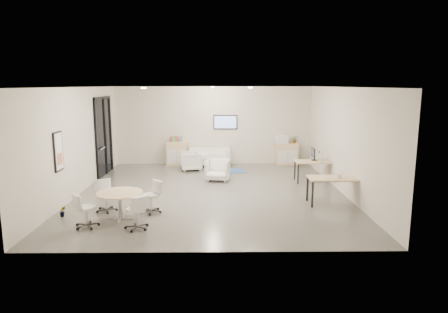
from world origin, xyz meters
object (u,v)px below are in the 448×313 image
armchair_right (218,169)px  loveseat (210,158)px  armchair_left (191,160)px  sideboard_right (287,154)px  sideboard_left (177,153)px  round_table (120,196)px  desk_front (334,180)px  desk_rear (315,163)px

armchair_right → loveseat: bearing=105.8°
armchair_left → armchair_right: size_ratio=0.99×
sideboard_right → loveseat: sideboard_right is taller
loveseat → armchair_left: bearing=-129.4°
sideboard_left → round_table: 6.79m
sideboard_left → armchair_right: sideboard_left is taller
armchair_left → armchair_right: 1.98m
armchair_right → round_table: size_ratio=0.71×
desk_front → armchair_left: bearing=133.1°
loveseat → armchair_right: bearing=-83.4°
armchair_left → desk_front: bearing=34.1°
sideboard_left → desk_rear: sideboard_left is taller
sideboard_left → armchair_left: bearing=-58.6°
sideboard_right → desk_rear: sideboard_right is taller
loveseat → desk_front: desk_front is taller
armchair_left → round_table: armchair_left is taller
sideboard_left → armchair_right: 3.20m
sideboard_right → sideboard_left: bearing=-179.9°
sideboard_right → desk_rear: (0.46, -2.94, 0.19)m
armchair_left → round_table: 5.87m
sideboard_left → desk_front: 7.40m
round_table → armchair_right: bearing=59.4°
desk_rear → round_table: (-5.70, -3.82, -0.04)m
armchair_right → desk_front: size_ratio=0.55×
desk_rear → sideboard_left: bearing=149.8°
sideboard_right → armchair_right: size_ratio=1.12×
sideboard_right → round_table: (-5.24, -6.76, 0.15)m
sideboard_right → desk_rear: size_ratio=0.66×
desk_front → armchair_right: bearing=138.6°
desk_front → loveseat: bearing=123.2°
armchair_left → round_table: (-1.34, -5.71, 0.20)m
armchair_left → desk_front: armchair_left is taller
armchair_left → armchair_right: armchair_right is taller
loveseat → round_table: 6.90m
desk_rear → sideboard_right: bearing=99.2°
armchair_left → desk_rear: 4.76m
sideboard_right → armchair_left: 4.03m
loveseat → desk_rear: bearing=-37.9°
sideboard_left → armchair_left: sideboard_left is taller
armchair_right → desk_rear: 3.34m
sideboard_right → armchair_right: 3.96m
sideboard_right → armchair_right: bearing=-136.3°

